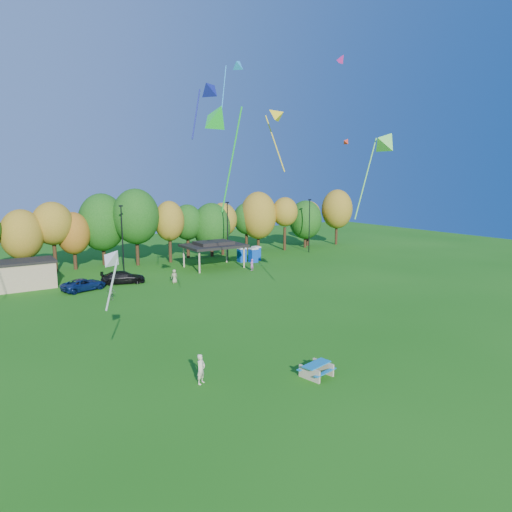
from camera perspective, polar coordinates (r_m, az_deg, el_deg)
ground at (r=28.34m, az=5.32°, el=-16.69°), size 160.00×160.00×0.00m
tree_line at (r=67.29m, az=-20.25°, el=3.42°), size 93.57×10.55×11.15m
lamp_posts at (r=62.87m, az=-16.36°, el=2.30°), size 64.50×0.25×9.09m
utility_building at (r=59.09m, az=-26.82°, el=-2.02°), size 6.30×4.30×3.25m
pavilion at (r=64.86m, az=-5.32°, el=1.37°), size 8.20×6.20×3.77m
porta_potties at (r=69.57m, az=-0.71°, el=0.20°), size 3.75×2.36×2.18m
picnic_table at (r=30.35m, az=7.57°, el=-13.82°), size 2.32×2.05×0.87m
kite_flyer at (r=29.18m, az=-6.89°, el=-13.85°), size 0.83×0.74×1.90m
car_c at (r=55.30m, az=-20.71°, el=-3.35°), size 5.36×3.54×1.37m
car_d at (r=57.48m, az=-16.29°, el=-2.57°), size 5.53×3.40×1.50m
far_person_1 at (r=49.94m, az=-17.65°, el=-4.40°), size 0.99×0.88×1.60m
far_person_3 at (r=56.16m, az=-10.17°, el=-2.51°), size 0.87×0.61×1.69m
far_person_4 at (r=62.65m, az=-0.52°, el=-1.11°), size 0.70×0.57×1.65m
kite_0 at (r=32.13m, az=-4.88°, el=17.07°), size 1.96×4.61×7.68m
kite_2 at (r=36.17m, az=-5.61°, el=20.05°), size 2.74×2.30×4.63m
kite_3 at (r=57.57m, az=-2.25°, el=22.81°), size 3.31×3.21×6.51m
kite_4 at (r=53.26m, az=10.64°, el=23.11°), size 1.24×1.49×1.28m
kite_6 at (r=25.11m, az=-17.38°, el=-0.14°), size 1.59×2.21×3.49m
kite_7 at (r=38.62m, az=2.28°, el=17.23°), size 2.52×2.89×5.42m
kite_10 at (r=40.49m, az=16.03°, el=13.72°), size 4.72×2.19×7.75m
kite_12 at (r=65.53m, az=11.25°, el=13.92°), size 1.32×1.06×1.19m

